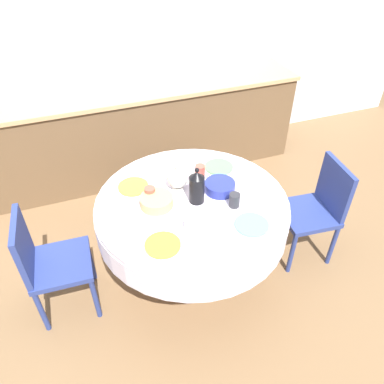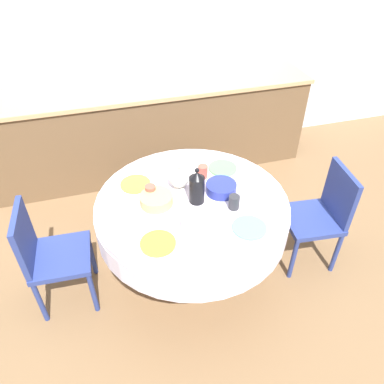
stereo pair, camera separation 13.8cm
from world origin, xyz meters
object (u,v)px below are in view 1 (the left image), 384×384
(chair_left, at_px, (317,207))
(teapot, at_px, (178,178))
(chair_right, at_px, (48,261))
(coffee_carafe, at_px, (197,187))

(chair_left, xyz_separation_m, teapot, (-1.04, 0.27, 0.35))
(chair_right, bearing_deg, chair_left, 88.64)
(chair_left, xyz_separation_m, chair_right, (-1.99, 0.15, 0.00))
(chair_right, relative_size, teapot, 4.18)
(chair_left, relative_size, coffee_carafe, 3.15)
(chair_left, distance_m, chair_right, 2.00)
(coffee_carafe, distance_m, teapot, 0.20)
(chair_right, bearing_deg, coffee_carafe, 89.72)
(coffee_carafe, height_order, teapot, coffee_carafe)
(chair_right, distance_m, teapot, 1.03)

